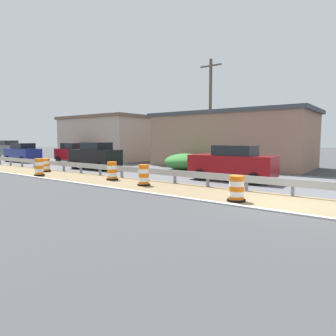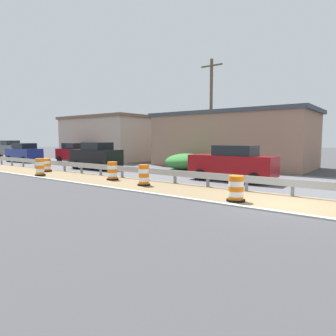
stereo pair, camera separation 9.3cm
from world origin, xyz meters
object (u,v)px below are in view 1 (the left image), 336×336
at_px(traffic_barrel_mid, 112,172).
at_px(car_lead_far_lane, 95,156).
at_px(car_lead_near_lane, 23,153).
at_px(car_trailing_near_lane, 9,149).
at_px(traffic_barrel_nearest, 236,190).
at_px(traffic_barrel_close, 144,176).
at_px(traffic_barrel_farther, 46,166).
at_px(car_distant_a, 75,153).
at_px(car_trailing_far_lane, 232,163).
at_px(utility_pole_near, 210,113).
at_px(traffic_barrel_far, 39,168).

height_order(traffic_barrel_mid, car_lead_far_lane, car_lead_far_lane).
height_order(car_lead_near_lane, car_trailing_near_lane, car_trailing_near_lane).
bearing_deg(traffic_barrel_mid, traffic_barrel_nearest, -98.91).
distance_m(traffic_barrel_close, traffic_barrel_farther, 10.15).
bearing_deg(car_trailing_near_lane, car_distant_a, 1.40).
distance_m(traffic_barrel_farther, car_trailing_far_lane, 13.49).
height_order(traffic_barrel_nearest, traffic_barrel_mid, traffic_barrel_mid).
relative_size(traffic_barrel_nearest, car_lead_far_lane, 0.23).
bearing_deg(car_trailing_far_lane, traffic_barrel_close, 54.37).
xyz_separation_m(traffic_barrel_mid, car_trailing_far_lane, (3.75, -5.73, 0.53)).
bearing_deg(utility_pole_near, car_lead_near_lane, 105.27).
height_order(traffic_barrel_mid, car_trailing_near_lane, car_trailing_near_lane).
height_order(traffic_barrel_mid, car_distant_a, car_distant_a).
bearing_deg(car_lead_near_lane, traffic_barrel_farther, 159.04).
height_order(traffic_barrel_nearest, car_lead_near_lane, car_lead_near_lane).
bearing_deg(traffic_barrel_mid, car_lead_near_lane, 77.46).
height_order(traffic_barrel_close, traffic_barrel_mid, traffic_barrel_close).
distance_m(car_distant_a, utility_pole_near, 14.51).
bearing_deg(car_trailing_near_lane, utility_pole_near, 7.00).
bearing_deg(car_trailing_near_lane, traffic_barrel_nearest, -10.98).
height_order(car_lead_near_lane, car_trailing_far_lane, car_trailing_far_lane).
bearing_deg(traffic_barrel_far, traffic_barrel_nearest, -89.54).
bearing_deg(car_lead_far_lane, car_distant_a, -25.55).
bearing_deg(car_distant_a, traffic_barrel_close, -24.82).
xyz_separation_m(traffic_barrel_nearest, car_distant_a, (7.83, 20.74, 0.54)).
bearing_deg(traffic_barrel_farther, car_distant_a, 39.68).
relative_size(car_lead_near_lane, car_lead_far_lane, 1.02).
height_order(car_trailing_near_lane, car_distant_a, car_trailing_near_lane).
height_order(car_lead_near_lane, car_lead_far_lane, car_lead_far_lane).
xyz_separation_m(traffic_barrel_far, car_lead_far_lane, (4.88, 0.33, 0.55)).
relative_size(car_trailing_far_lane, car_distant_a, 1.17).
distance_m(car_trailing_far_lane, utility_pole_near, 7.69).
relative_size(car_lead_far_lane, utility_pole_near, 0.50).
relative_size(traffic_barrel_nearest, traffic_barrel_far, 0.88).
bearing_deg(utility_pole_near, traffic_barrel_far, 147.54).
distance_m(car_lead_near_lane, utility_pole_near, 19.95).
height_order(traffic_barrel_far, car_lead_far_lane, car_lead_far_lane).
bearing_deg(traffic_barrel_farther, traffic_barrel_mid, -91.81).
distance_m(traffic_barrel_close, traffic_barrel_far, 8.21).
distance_m(car_lead_near_lane, car_lead_far_lane, 11.96).
bearing_deg(car_lead_far_lane, car_lead_near_lane, -3.63).
relative_size(traffic_barrel_mid, traffic_barrel_far, 0.95).
distance_m(car_trailing_near_lane, car_distant_a, 13.77).
bearing_deg(traffic_barrel_nearest, traffic_barrel_far, 90.46).
bearing_deg(traffic_barrel_farther, car_trailing_near_lane, 71.23).
bearing_deg(traffic_barrel_farther, car_lead_near_lane, 70.35).
relative_size(traffic_barrel_mid, car_distant_a, 0.25).
height_order(traffic_barrel_far, car_lead_near_lane, car_lead_near_lane).
bearing_deg(traffic_barrel_mid, traffic_barrel_far, 104.77).
bearing_deg(car_lead_far_lane, utility_pole_near, -142.80).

